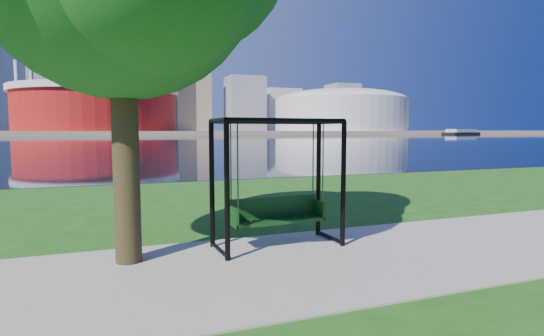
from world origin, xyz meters
TOP-DOWN VIEW (x-y plane):
  - ground at (0.00, 0.00)m, footprint 900.00×900.00m
  - path at (0.00, -0.50)m, footprint 120.00×4.00m
  - river at (0.00, 102.00)m, footprint 900.00×180.00m
  - far_bank at (0.00, 306.00)m, footprint 900.00×228.00m
  - stadium at (-10.00, 235.00)m, footprint 83.00×83.00m
  - arena at (135.00, 235.00)m, footprint 84.00×84.00m
  - skyline at (-4.27, 319.39)m, footprint 392.00×66.00m
  - swing at (0.28, 0.63)m, footprint 2.53×1.20m
  - barge at (183.24, 181.93)m, footprint 30.85×17.35m

SIDE VIEW (x-z plane):
  - ground at x=0.00m, z-range 0.00..0.00m
  - river at x=0.00m, z-range 0.00..0.02m
  - path at x=0.00m, z-range 0.00..0.03m
  - far_bank at x=0.00m, z-range 0.00..2.00m
  - swing at x=0.28m, z-range -0.04..2.49m
  - barge at x=183.24m, z-range -0.14..2.85m
  - stadium at x=-10.00m, z-range -1.77..30.23m
  - arena at x=135.00m, z-range 2.59..29.15m
  - skyline at x=-4.27m, z-range -12.36..84.14m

